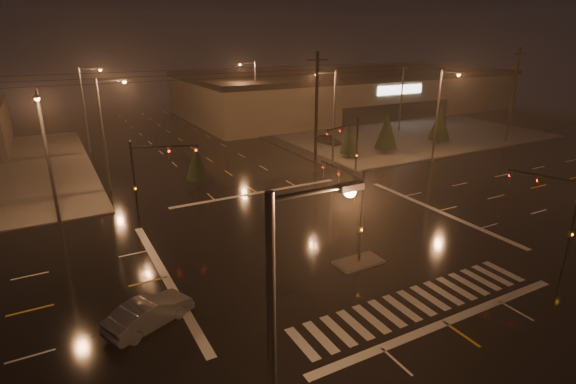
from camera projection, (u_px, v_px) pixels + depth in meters
name	position (u px, v px, depth m)	size (l,w,h in m)	color
ground	(324.00, 239.00, 31.26)	(140.00, 140.00, 0.00)	black
sidewalk_ne	(381.00, 126.00, 69.66)	(36.00, 36.00, 0.12)	#47453F
median_island	(359.00, 262.00, 27.92)	(3.00, 1.60, 0.15)	#47453F
crosswalk	(416.00, 303.00, 23.80)	(15.00, 2.60, 0.01)	beige
stop_bar_near	(445.00, 323.00, 22.14)	(16.00, 0.50, 0.01)	beige
stop_bar_far	(257.00, 193.00, 40.38)	(16.00, 0.50, 0.01)	beige
parking_lot	(414.00, 126.00, 70.27)	(50.00, 24.00, 0.08)	black
retail_building	(348.00, 90.00, 83.93)	(60.20, 28.30, 7.20)	brown
signal_mast_median	(353.00, 202.00, 27.48)	(0.25, 4.59, 6.00)	black
signal_mast_ne	(351.00, 142.00, 42.70)	(4.84, 1.86, 6.00)	black
signal_mast_nw	(148.00, 169.00, 34.12)	(4.84, 1.86, 6.00)	black
signal_mast_se	(560.00, 208.00, 26.58)	(1.55, 3.87, 6.00)	black
streetlight_0	(282.00, 339.00, 11.86)	(2.77, 0.32, 10.00)	#38383A
streetlight_1	(106.00, 127.00, 39.21)	(2.77, 0.32, 10.00)	#38383A
streetlight_2	(87.00, 104.00, 52.48)	(2.77, 0.32, 10.00)	#38383A
streetlight_3	(332.00, 111.00, 47.66)	(2.77, 0.32, 10.00)	#38383A
streetlight_4	(254.00, 92.00, 64.24)	(2.77, 0.32, 10.00)	#38383A
streetlight_5	(47.00, 150.00, 31.39)	(0.32, 2.77, 10.00)	#38383A
streetlight_6	(440.00, 110.00, 48.56)	(0.32, 2.77, 10.00)	#38383A
utility_pole_1	(316.00, 113.00, 44.46)	(2.20, 0.32, 12.00)	black
utility_pole_2	(513.00, 95.00, 58.01)	(2.20, 0.32, 12.00)	black
conifer_0	(349.00, 139.00, 50.79)	(2.13, 2.13, 4.02)	black
conifer_1	(387.00, 130.00, 52.90)	(2.70, 2.70, 4.92)	black
conifer_2	(440.00, 123.00, 57.44)	(2.75, 2.75, 4.99)	black
conifer_3	(197.00, 162.00, 41.55)	(2.11, 2.11, 3.99)	black
car_parked	(328.00, 139.00, 58.23)	(1.52, 3.78, 1.29)	black
car_crossing	(149.00, 313.00, 21.70)	(1.53, 4.38, 1.44)	slate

